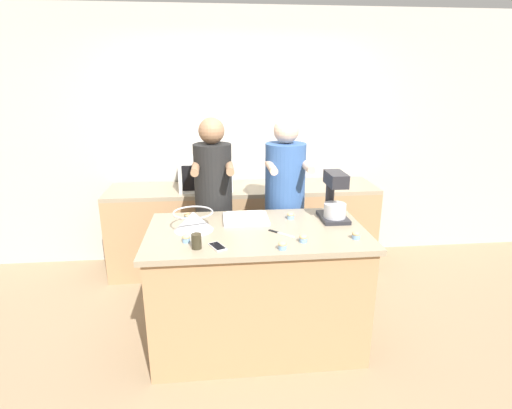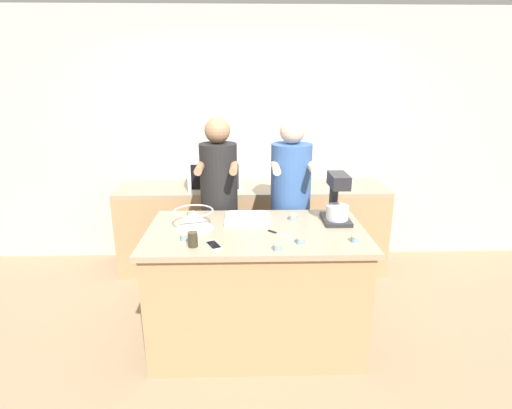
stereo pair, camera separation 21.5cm
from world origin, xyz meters
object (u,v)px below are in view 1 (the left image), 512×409
(cupcake_5, at_px, (188,216))
(cupcake_3, at_px, (186,238))
(person_right, at_px, (285,208))
(cell_phone, at_px, (217,247))
(cupcake_1, at_px, (303,238))
(stand_mixer, at_px, (334,199))
(drinking_glass, at_px, (196,241))
(cupcake_4, at_px, (356,235))
(microwave_oven, at_px, (206,173))
(person_left, at_px, (214,209))
(cupcake_0, at_px, (282,245))
(baking_tray, at_px, (246,218))
(cupcake_2, at_px, (291,216))
(mixing_bowl, at_px, (193,220))
(knife, at_px, (280,233))

(cupcake_5, bearing_deg, cupcake_3, -87.83)
(person_right, xyz_separation_m, cell_phone, (-0.61, -0.95, 0.06))
(cupcake_1, bearing_deg, stand_mixer, 52.13)
(person_right, distance_m, drinking_glass, 1.22)
(person_right, height_order, cupcake_4, person_right)
(microwave_oven, height_order, drinking_glass, microwave_oven)
(person_left, bearing_deg, drinking_glass, -96.85)
(stand_mixer, distance_m, cell_phone, 1.03)
(stand_mixer, bearing_deg, cupcake_4, -84.10)
(cupcake_0, distance_m, cupcake_3, 0.65)
(drinking_glass, bearing_deg, cupcake_3, 123.42)
(baking_tray, relative_size, microwave_oven, 0.66)
(cupcake_3, bearing_deg, baking_tray, 42.28)
(cupcake_1, distance_m, cupcake_2, 0.47)
(baking_tray, distance_m, drinking_glass, 0.62)
(cupcake_1, bearing_deg, mixing_bowl, 157.49)
(knife, bearing_deg, baking_tray, 125.64)
(person_right, bearing_deg, cupcake_3, -134.28)
(mixing_bowl, xyz_separation_m, cupcake_2, (0.75, 0.16, -0.05))
(person_right, distance_m, cupcake_4, 0.97)
(stand_mixer, relative_size, drinking_glass, 3.78)
(person_left, height_order, knife, person_left)
(person_left, height_order, cupcake_1, person_left)
(drinking_glass, relative_size, cupcake_2, 1.76)
(person_right, bearing_deg, knife, -102.60)
(microwave_oven, bearing_deg, cupcake_2, -58.65)
(stand_mixer, xyz_separation_m, baking_tray, (-0.69, 0.05, -0.15))
(knife, height_order, cupcake_5, cupcake_5)
(mixing_bowl, bearing_deg, person_left, 76.48)
(microwave_oven, relative_size, cupcake_5, 9.26)
(person_left, bearing_deg, mixing_bowl, -103.52)
(knife, distance_m, cupcake_1, 0.22)
(microwave_oven, relative_size, cupcake_4, 9.26)
(person_left, distance_m, baking_tray, 0.51)
(stand_mixer, xyz_separation_m, cell_phone, (-0.91, -0.45, -0.16))
(person_left, xyz_separation_m, cell_phone, (0.02, -0.95, 0.05))
(cupcake_3, height_order, cupcake_4, same)
(person_left, bearing_deg, cupcake_0, -66.94)
(cell_phone, height_order, cupcake_4, cupcake_4)
(cell_phone, height_order, drinking_glass, drinking_glass)
(cupcake_2, bearing_deg, knife, -114.40)
(stand_mixer, bearing_deg, person_left, 151.93)
(cell_phone, relative_size, cupcake_5, 2.80)
(stand_mixer, distance_m, mixing_bowl, 1.09)
(cupcake_1, height_order, cupcake_3, same)
(person_left, xyz_separation_m, cupcake_1, (0.60, -0.92, 0.07))
(stand_mixer, height_order, cupcake_2, stand_mixer)
(cupcake_2, bearing_deg, person_right, 85.85)
(microwave_oven, relative_size, cupcake_3, 9.26)
(cell_phone, distance_m, cupcake_2, 0.76)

